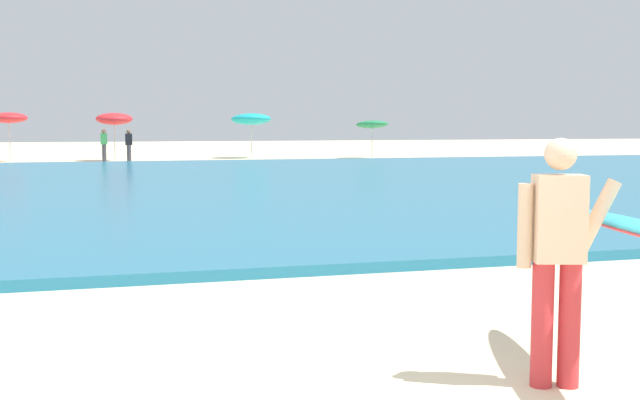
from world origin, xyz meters
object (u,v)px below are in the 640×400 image
object	(u,v)px
surfer_with_board	(597,239)
beach_umbrella_4	(372,124)
beachgoer_near_row_left	(129,145)
beach_umbrella_3	(251,119)
beach_umbrella_1	(9,118)
beach_umbrella_2	(114,119)
beachgoer_near_row_right	(104,144)

from	to	relation	value
surfer_with_board	beach_umbrella_4	distance (m)	36.69
surfer_with_board	beachgoer_near_row_left	distance (m)	33.72
beach_umbrella_3	beach_umbrella_4	world-z (taller)	beach_umbrella_3
surfer_with_board	beach_umbrella_4	world-z (taller)	beach_umbrella_4
beach_umbrella_3	beach_umbrella_1	bearing A→B (deg)	-176.39
surfer_with_board	beach_umbrella_1	world-z (taller)	beach_umbrella_1
surfer_with_board	beach_umbrella_2	distance (m)	35.77
surfer_with_board	beach_umbrella_3	distance (m)	37.32
beach_umbrella_2	beachgoer_near_row_left	xyz separation A→B (m)	(0.61, -1.99, -1.24)
beach_umbrella_3	beach_umbrella_2	bearing A→B (deg)	-169.06
beach_umbrella_2	beachgoer_near_row_right	bearing A→B (deg)	-128.86
beach_umbrella_1	beach_umbrella_3	bearing A→B (deg)	3.61
beach_umbrella_2	beachgoer_near_row_right	xyz separation A→B (m)	(-0.52, -0.65, -1.24)
surfer_with_board	beach_umbrella_4	size ratio (longest dim) A/B	1.32
beach_umbrella_1	beach_umbrella_2	world-z (taller)	beach_umbrella_2
surfer_with_board	beachgoer_near_row_right	bearing A→B (deg)	95.10
beach_umbrella_1	beachgoer_near_row_left	bearing A→B (deg)	-25.24
beach_umbrella_2	beachgoer_near_row_left	size ratio (longest dim) A/B	1.52
beach_umbrella_1	beachgoer_near_row_left	xyz separation A→B (m)	(5.54, -2.61, -1.28)
beach_umbrella_2	beach_umbrella_4	world-z (taller)	beach_umbrella_2
beach_umbrella_3	beach_umbrella_4	distance (m)	6.48
beach_umbrella_1	beach_umbrella_2	bearing A→B (deg)	-7.12
beach_umbrella_2	beach_umbrella_3	size ratio (longest dim) A/B	0.98
beachgoer_near_row_right	beach_umbrella_2	bearing A→B (deg)	51.14
beach_umbrella_1	beach_umbrella_4	xyz separation A→B (m)	(18.22, -1.18, -0.32)
surfer_with_board	beachgoer_near_row_right	distance (m)	35.15
beachgoer_near_row_right	beach_umbrella_4	bearing A→B (deg)	0.33
beachgoer_near_row_left	beach_umbrella_4	bearing A→B (deg)	6.43
beachgoer_near_row_left	beachgoer_near_row_right	size ratio (longest dim) A/B	1.00
beach_umbrella_2	beach_umbrella_4	size ratio (longest dim) A/B	1.16
beachgoer_near_row_left	beachgoer_near_row_right	distance (m)	1.76
surfer_with_board	beach_umbrella_2	world-z (taller)	beach_umbrella_2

